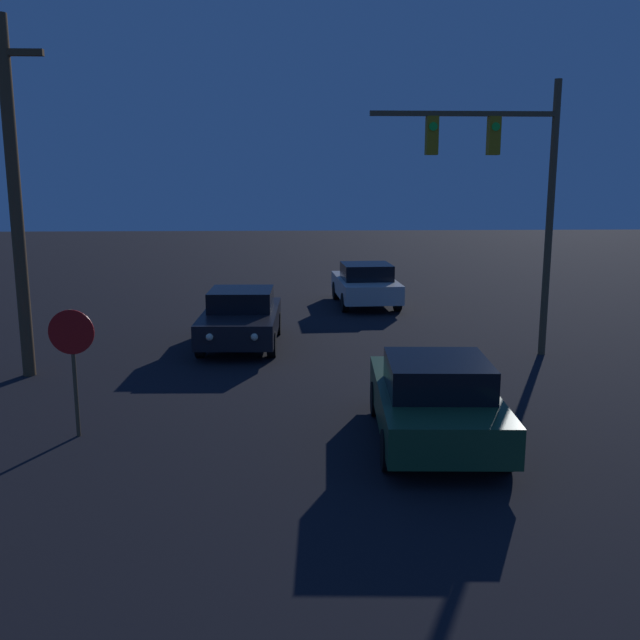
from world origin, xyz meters
TOP-DOWN VIEW (x-y plane):
  - car_near at (1.82, 10.98)m, footprint 2.17×4.37m
  - car_mid at (-1.93, 18.29)m, footprint 2.12×4.35m
  - car_far at (2.07, 24.21)m, footprint 2.16×4.36m
  - traffic_signal_mast at (4.70, 16.90)m, footprint 4.57×0.30m
  - stop_sign at (-4.33, 11.47)m, footprint 0.77×0.07m
  - utility_pole at (-6.57, 15.49)m, footprint 1.66×0.28m

SIDE VIEW (x-z plane):
  - car_near at x=1.82m, z-range 0.01..1.49m
  - car_mid at x=-1.93m, z-range 0.01..1.49m
  - car_far at x=2.07m, z-range 0.01..1.49m
  - stop_sign at x=-4.33m, z-range 0.46..2.71m
  - utility_pole at x=-6.57m, z-range 0.16..7.94m
  - traffic_signal_mast at x=4.70m, z-range 1.08..7.80m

